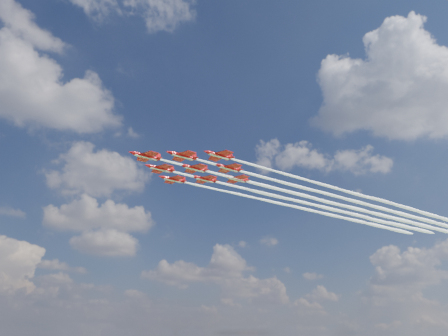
{
  "coord_description": "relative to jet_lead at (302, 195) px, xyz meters",
  "views": [
    {
      "loc": [
        -56.04,
        -132.77,
        33.83
      ],
      "look_at": [
        8.33,
        6.23,
        91.89
      ],
      "focal_mm": 35.0,
      "sensor_mm": 36.0,
      "label": 1
    }
  ],
  "objects": [
    {
      "name": "jet_lead",
      "position": [
        0.0,
        0.0,
        0.0
      ],
      "size": [
        151.06,
        35.98,
        2.89
      ],
      "rotation": [
        0.0,
        0.0,
        0.2
      ],
      "color": "red"
    },
    {
      "name": "jet_row2_port",
      "position": [
        10.84,
        -5.38,
        0.0
      ],
      "size": [
        151.06,
        35.98,
        2.89
      ],
      "rotation": [
        0.0,
        0.0,
        0.2
      ],
      "color": "red"
    },
    {
      "name": "jet_row2_starb",
      "position": [
        7.81,
        9.25,
        0.0
      ],
      "size": [
        151.06,
        35.98,
        2.89
      ],
      "rotation": [
        0.0,
        0.0,
        0.2
      ],
      "color": "red"
    },
    {
      "name": "jet_row3_port",
      "position": [
        21.68,
        -10.76,
        0.0
      ],
      "size": [
        151.06,
        35.98,
        2.89
      ],
      "rotation": [
        0.0,
        0.0,
        0.2
      ],
      "color": "red"
    },
    {
      "name": "jet_row3_centre",
      "position": [
        18.65,
        3.87,
        0.0
      ],
      "size": [
        151.06,
        35.98,
        2.89
      ],
      "rotation": [
        0.0,
        0.0,
        0.2
      ],
      "color": "red"
    },
    {
      "name": "jet_row3_starb",
      "position": [
        15.61,
        18.5,
        0.0
      ],
      "size": [
        151.06,
        35.98,
        2.89
      ],
      "rotation": [
        0.0,
        0.0,
        0.2
      ],
      "color": "red"
    },
    {
      "name": "jet_row4_port",
      "position": [
        29.49,
        -1.51,
        0.0
      ],
      "size": [
        151.06,
        35.98,
        2.89
      ],
      "rotation": [
        0.0,
        0.0,
        0.2
      ],
      "color": "red"
    },
    {
      "name": "jet_row4_starb",
      "position": [
        26.45,
        13.12,
        0.0
      ],
      "size": [
        151.06,
        35.98,
        2.89
      ],
      "rotation": [
        0.0,
        0.0,
        0.2
      ],
      "color": "red"
    },
    {
      "name": "jet_tail",
      "position": [
        37.3,
        7.74,
        0.0
      ],
      "size": [
        151.06,
        35.98,
        2.89
      ],
      "rotation": [
        0.0,
        0.0,
        0.2
      ],
      "color": "red"
    }
  ]
}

